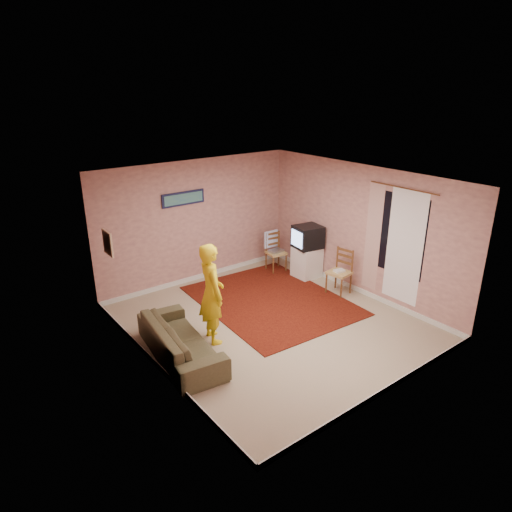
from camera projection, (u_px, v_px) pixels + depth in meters
ground at (271, 323)px, 8.19m from camera, size 5.00×5.00×0.00m
wall_back at (197, 222)px, 9.57m from camera, size 4.50×0.02×2.60m
wall_front at (395, 310)px, 5.87m from camera, size 4.50×0.02×2.60m
wall_left at (149, 290)px, 6.44m from camera, size 0.02×5.00×2.60m
wall_right at (360, 231)px, 9.00m from camera, size 0.02×5.00×2.60m
ceiling at (273, 179)px, 7.25m from camera, size 4.50×5.00×0.02m
baseboard_back at (200, 276)px, 10.01m from camera, size 4.50×0.02×0.10m
baseboard_front at (385, 390)px, 6.32m from camera, size 4.50×0.02×0.10m
baseboard_left at (157, 365)px, 6.89m from camera, size 0.02×5.00×0.10m
baseboard_right at (355, 288)px, 9.44m from camera, size 0.02×5.00×0.10m
window at (399, 235)px, 8.28m from camera, size 0.01×1.10×1.50m
curtain_sheer at (404, 248)px, 8.23m from camera, size 0.01×0.75×2.10m
curtain_floral at (373, 238)px, 8.74m from camera, size 0.01×0.35×2.10m
curtain_rod at (403, 188)px, 7.94m from camera, size 0.02×1.40×0.02m
picture_back at (183, 198)px, 9.18m from camera, size 0.95×0.04×0.28m
picture_left at (108, 243)px, 7.56m from camera, size 0.04×0.38×0.42m
area_rug at (271, 300)px, 9.01m from camera, size 2.69×3.27×0.02m
tv_cabinet at (307, 262)px, 10.03m from camera, size 0.54×0.49×0.68m
crt_tv at (308, 237)px, 9.82m from camera, size 0.63×0.58×0.48m
chair_a at (276, 248)px, 10.28m from camera, size 0.45×0.43×0.48m
dvd_player at (276, 251)px, 10.30m from camera, size 0.32×0.23×0.05m
blue_throw at (271, 239)px, 10.36m from camera, size 0.36×0.05×0.38m
chair_b at (340, 267)px, 9.14m from camera, size 0.46×0.48×0.50m
game_console at (339, 271)px, 9.16m from camera, size 0.23×0.18×0.04m
sofa at (180, 340)px, 7.09m from camera, size 1.02×2.06×0.58m
person at (212, 293)px, 7.37m from camera, size 0.54×0.70×1.70m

